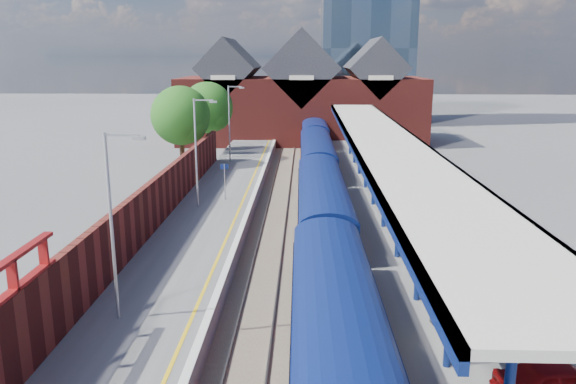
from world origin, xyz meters
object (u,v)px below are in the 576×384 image
Objects in this scene: parked_car_silver at (494,313)px; parked_car_blue at (471,247)px; parked_car_dark at (516,328)px; lamp_post_b at (115,216)px; train at (319,174)px; platform_sign at (225,175)px; lamp_post_c at (198,146)px; lamp_post_d at (231,119)px; parked_car_red at (561,383)px.

parked_car_silver reaches higher than parked_car_blue.
parked_car_blue reaches higher than parked_car_dark.
lamp_post_b reaches higher than parked_car_dark.
lamp_post_b reaches higher than train.
train is 7.35m from platform_sign.
platform_sign is 0.58× the size of parked_car_silver.
lamp_post_c is 1.79× the size of parked_car_dark.
lamp_post_d is at bearing 42.38° from parked_car_blue.
lamp_post_c is at bearing 51.94° from parked_car_dark.
lamp_post_b is at bearing -90.00° from lamp_post_d.
platform_sign is at bearing -84.44° from lamp_post_d.
lamp_post_d reaches higher than platform_sign.
lamp_post_d reaches higher than train.
platform_sign is at bearing 85.67° from lamp_post_b.
parked_car_silver reaches higher than parked_car_red.
parked_car_silver reaches higher than parked_car_dark.
train is at bearing -6.06° from parked_car_silver.
lamp_post_b is 13.97m from parked_car_silver.
train is 15.36× the size of parked_car_silver.
parked_car_silver is (13.57, -16.61, -3.29)m from lamp_post_c.
lamp_post_c is 1.49× the size of parked_car_blue.
lamp_post_d is 2.80× the size of platform_sign.
lamp_post_c reaches higher than parked_car_silver.
parked_car_red is at bearing -166.44° from parked_car_dark.
train is 26.97m from parked_car_red.
lamp_post_d reaches higher than parked_car_red.
parked_car_red is at bearing -55.99° from lamp_post_c.
lamp_post_b is 16.00m from lamp_post_c.
lamp_post_b and lamp_post_c have the same top height.
parked_car_red is at bearing -60.92° from platform_sign.
platform_sign is 0.64× the size of parked_car_dark.
lamp_post_d is 1.79× the size of parked_car_dark.
parked_car_dark is 0.83× the size of parked_car_blue.
lamp_post_d is at bearing 1.98° from parked_car_silver.
train is at bearing 28.27° from parked_car_dark.
platform_sign reaches higher than train.
parked_car_silver is 7.42m from parked_car_blue.
parked_car_blue is at bearing -59.57° from lamp_post_d.
train is 22.74m from parked_car_silver.
train is 18.02× the size of parked_car_red.
parked_car_dark is at bearing -74.85° from train.
lamp_post_b is 14.53m from parked_car_dark.
lamp_post_d is at bearing 95.56° from platform_sign.
parked_car_blue is at bearing -39.94° from platform_sign.
parked_car_silver is (13.57, -32.61, -3.29)m from lamp_post_d.
lamp_post_c is at bearing 27.49° from parked_car_red.
lamp_post_b is at bearing -94.33° from platform_sign.
train is 9.42× the size of lamp_post_d.
parked_car_red is (14.07, -36.85, -3.37)m from lamp_post_d.
parked_car_blue is (7.01, -14.70, -0.47)m from train.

